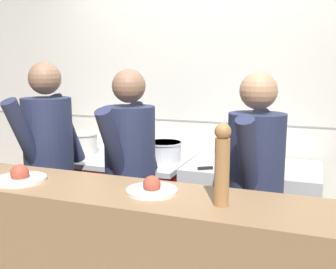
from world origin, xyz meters
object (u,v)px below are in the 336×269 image
Objects in this scene: chefs_knife at (220,168)px; chef_line at (254,195)px; oven_range at (119,205)px; plated_dish_dessert at (152,189)px; chef_head_cook at (50,168)px; stock_pot at (81,143)px; sauce_pot at (122,145)px; pepper_mill at (222,163)px; braising_pot at (164,151)px; plated_dish_appetiser at (20,177)px; mixing_bowl_steel at (272,159)px; chef_sous at (130,179)px.

chefs_knife is 0.22× the size of chef_line.
plated_dish_dessert reaches higher than oven_range.
chef_head_cook is at bearing 151.34° from plated_dish_dessert.
chefs_knife is (1.27, -0.17, -0.07)m from stock_pot.
pepper_mill is at bearing -48.80° from sauce_pot.
braising_pot is 1.34m from plated_dish_appetiser.
oven_range is at bearing 132.63° from pepper_mill.
braising_pot is at bearing 55.50° from chef_head_cook.
pepper_mill is (1.19, -1.29, 0.78)m from oven_range.
oven_range is 1.62m from plated_dish_dessert.
oven_range is 1.45m from plated_dish_appetiser.
pepper_mill is (0.35, -0.05, 0.17)m from plated_dish_dessert.
pepper_mill is at bearing -91.10° from chef_line.
chefs_knife is at bearing -19.14° from braising_pot.
pepper_mill is (1.16, -1.32, 0.25)m from sauce_pot.
oven_range is at bearing -176.69° from mixing_bowl_steel.
pepper_mill is at bearing -8.44° from plated_dish_dessert.
chef_line is at bearing -22.39° from stock_pot.
stock_pot is 1.62m from mixing_bowl_steel.
pepper_mill is at bearing -17.24° from chef_head_cook.
chefs_knife is at bearing 31.64° from chef_head_cook.
plated_dish_appetiser is (-0.80, -1.12, 0.15)m from chefs_knife.
sauce_pot is (0.38, 0.04, -0.00)m from stock_pot.
braising_pot is (0.40, -0.04, -0.01)m from sauce_pot.
mixing_bowl_steel is at bearing 86.69° from pepper_mill.
plated_dish_appetiser is 1.30m from chef_line.
chef_line reaches higher than plated_dish_dessert.
chef_line is at bearing 84.98° from pepper_mill.
stock_pot is at bearing -177.19° from mixing_bowl_steel.
mixing_bowl_steel is 0.17× the size of chef_head_cook.
pepper_mill is (0.76, -1.28, 0.26)m from braising_pot.
mixing_bowl_steel is 1.39m from pepper_mill.
chef_sous is at bearing -138.56° from mixing_bowl_steel.
chef_sous is (0.79, -0.65, -0.07)m from stock_pot.
braising_pot is 1.05m from chef_line.
sauce_pot is 1.07× the size of plated_dish_appetiser.
braising_pot is 0.18× the size of chef_sous.
plated_dish_dessert is (0.84, -1.24, 0.62)m from oven_range.
pepper_mill is at bearing -37.07° from chef_sous.
stock_pot is at bearing 179.93° from braising_pot.
plated_dish_dessert reaches higher than stock_pot.
braising_pot is at bearing -5.76° from sauce_pot.
pepper_mill reaches higher than plated_dish_appetiser.
braising_pot is at bearing 76.77° from plated_dish_appetiser.
pepper_mill is (1.07, 0.01, 0.16)m from plated_dish_appetiser.
pepper_mill is 1.51m from chef_head_cook.
chef_sous is (-0.48, -0.48, -0.01)m from chefs_knife.
mixing_bowl_steel is 1.79m from plated_dish_appetiser.
oven_range is at bearing 1.01° from stock_pot.
stock_pot is at bearing 140.13° from pepper_mill.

